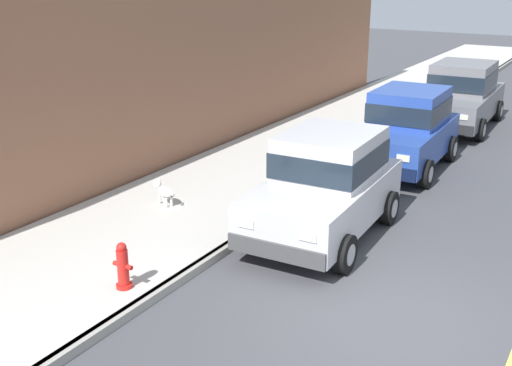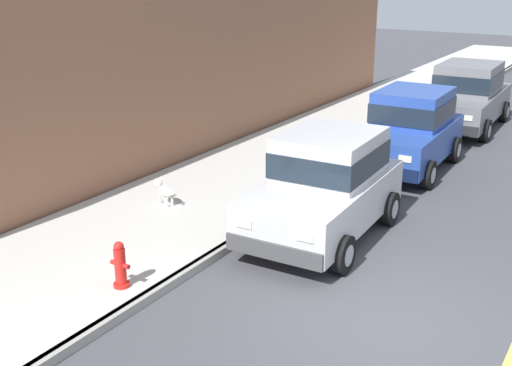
{
  "view_description": "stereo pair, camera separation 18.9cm",
  "coord_description": "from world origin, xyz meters",
  "px_view_note": "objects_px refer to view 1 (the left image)",
  "views": [
    {
      "loc": [
        2.31,
        -7.53,
        4.66
      ],
      "look_at": [
        -3.36,
        1.91,
        0.85
      ],
      "focal_mm": 44.39,
      "sensor_mm": 36.0,
      "label": 1
    },
    {
      "loc": [
        2.47,
        -7.43,
        4.66
      ],
      "look_at": [
        -3.36,
        1.91,
        0.85
      ],
      "focal_mm": 44.39,
      "sensor_mm": 36.0,
      "label": 2
    }
  ],
  "objects_px": {
    "car_blue_hatchback": "(406,128)",
    "fire_hydrant": "(123,267)",
    "car_grey_sedan": "(461,94)",
    "dog_white": "(163,190)",
    "car_silver_hatchback": "(326,184)"
  },
  "relations": [
    {
      "from": "car_silver_hatchback",
      "to": "dog_white",
      "type": "relative_size",
      "value": 5.34
    },
    {
      "from": "dog_white",
      "to": "fire_hydrant",
      "type": "bearing_deg",
      "value": -60.74
    },
    {
      "from": "car_silver_hatchback",
      "to": "car_blue_hatchback",
      "type": "relative_size",
      "value": 1.0
    },
    {
      "from": "dog_white",
      "to": "fire_hydrant",
      "type": "relative_size",
      "value": 1.0
    },
    {
      "from": "car_blue_hatchback",
      "to": "fire_hydrant",
      "type": "distance_m",
      "value": 8.43
    },
    {
      "from": "car_silver_hatchback",
      "to": "car_blue_hatchback",
      "type": "height_order",
      "value": "same"
    },
    {
      "from": "car_grey_sedan",
      "to": "fire_hydrant",
      "type": "xyz_separation_m",
      "value": [
        -1.57,
        -13.1,
        -0.51
      ]
    },
    {
      "from": "car_blue_hatchback",
      "to": "dog_white",
      "type": "height_order",
      "value": "car_blue_hatchback"
    },
    {
      "from": "fire_hydrant",
      "to": "car_blue_hatchback",
      "type": "bearing_deg",
      "value": 79.9
    },
    {
      "from": "dog_white",
      "to": "fire_hydrant",
      "type": "xyz_separation_m",
      "value": [
        1.69,
        -3.01,
        0.05
      ]
    },
    {
      "from": "dog_white",
      "to": "fire_hydrant",
      "type": "distance_m",
      "value": 3.45
    },
    {
      "from": "dog_white",
      "to": "car_silver_hatchback",
      "type": "bearing_deg",
      "value": 10.37
    },
    {
      "from": "dog_white",
      "to": "car_blue_hatchback",
      "type": "bearing_deg",
      "value": 59.04
    },
    {
      "from": "car_silver_hatchback",
      "to": "car_grey_sedan",
      "type": "bearing_deg",
      "value": 89.96
    },
    {
      "from": "car_blue_hatchback",
      "to": "car_grey_sedan",
      "type": "relative_size",
      "value": 0.83
    }
  ]
}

